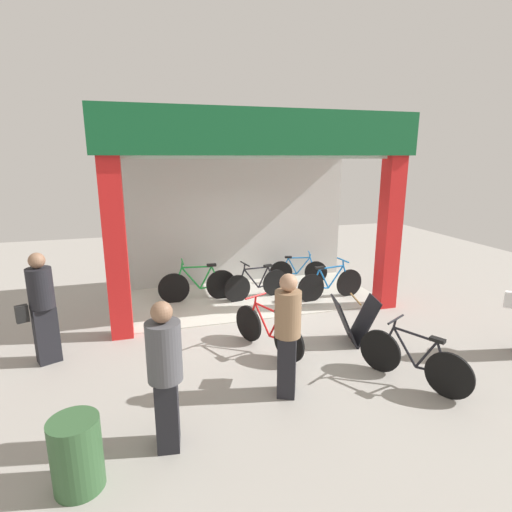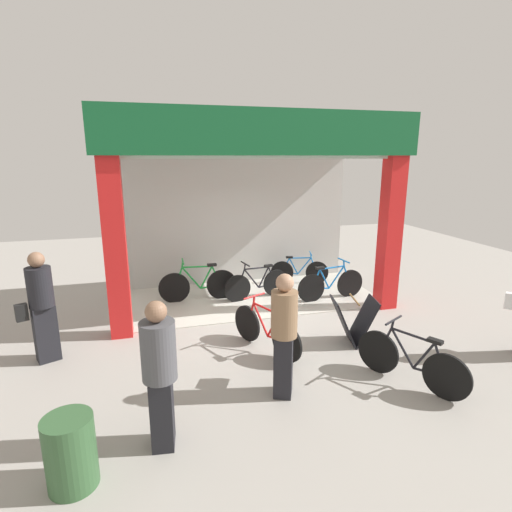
% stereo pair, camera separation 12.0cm
% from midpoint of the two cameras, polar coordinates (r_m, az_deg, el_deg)
% --- Properties ---
extents(ground_plane, '(19.60, 19.60, 0.00)m').
position_cam_midpoint_polar(ground_plane, '(8.18, 0.88, -8.93)').
color(ground_plane, '#9E9991').
rests_on(ground_plane, ground).
extents(shop_facade, '(6.00, 2.96, 4.00)m').
position_cam_midpoint_polar(shop_facade, '(8.94, -1.71, 7.28)').
color(shop_facade, beige).
rests_on(shop_facade, ground).
extents(bicycle_inside_0, '(1.65, 0.45, 0.91)m').
position_cam_midpoint_polar(bicycle_inside_0, '(9.29, 10.09, -3.92)').
color(bicycle_inside_0, black).
rests_on(bicycle_inside_0, ground).
extents(bicycle_inside_1, '(1.42, 0.50, 0.81)m').
position_cam_midpoint_polar(bicycle_inside_1, '(10.36, 5.67, -2.12)').
color(bicycle_inside_1, black).
rests_on(bicycle_inside_1, ground).
extents(bicycle_inside_2, '(1.75, 0.48, 0.96)m').
position_cam_midpoint_polar(bicycle_inside_2, '(9.12, -8.56, -4.05)').
color(bicycle_inside_2, black).
rests_on(bicycle_inside_2, ground).
extents(bicycle_inside_3, '(1.58, 0.44, 0.88)m').
position_cam_midpoint_polar(bicycle_inside_3, '(9.17, -0.25, -4.00)').
color(bicycle_inside_3, black).
rests_on(bicycle_inside_3, ground).
extents(bicycle_parked_0, '(0.84, 1.47, 0.91)m').
position_cam_midpoint_polar(bicycle_parked_0, '(6.29, 20.81, -13.61)').
color(bicycle_parked_0, black).
rests_on(bicycle_parked_0, ground).
extents(bicycle_parked_1, '(0.72, 1.50, 0.90)m').
position_cam_midpoint_polar(bicycle_parked_1, '(6.82, 1.17, -10.48)').
color(bicycle_parked_1, black).
rests_on(bicycle_parked_1, ground).
extents(sandwich_board_sign, '(0.84, 0.71, 0.82)m').
position_cam_midpoint_polar(sandwich_board_sign, '(7.27, 13.25, -8.85)').
color(sandwich_board_sign, black).
rests_on(sandwich_board_sign, ground).
extents(pedestrian_0, '(0.49, 0.68, 1.72)m').
position_cam_midpoint_polar(pedestrian_0, '(5.47, 3.84, -10.79)').
color(pedestrian_0, black).
rests_on(pedestrian_0, ground).
extents(pedestrian_1, '(0.61, 0.49, 1.78)m').
position_cam_midpoint_polar(pedestrian_1, '(7.09, -28.42, -6.27)').
color(pedestrian_1, black).
rests_on(pedestrian_1, ground).
extents(pedestrian_2, '(0.42, 0.42, 1.72)m').
position_cam_midpoint_polar(pedestrian_2, '(4.65, -13.46, -15.80)').
color(pedestrian_2, black).
rests_on(pedestrian_2, ground).
extents(trash_bin, '(0.48, 0.48, 0.75)m').
position_cam_midpoint_polar(trash_bin, '(4.70, -24.76, -24.10)').
color(trash_bin, '#335933').
rests_on(trash_bin, ground).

